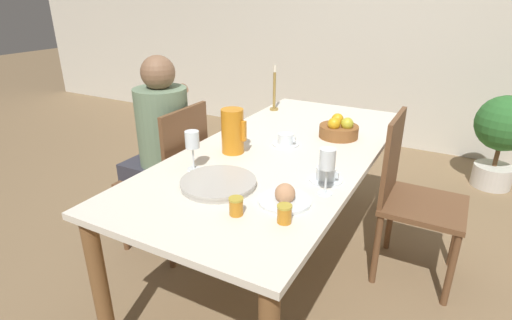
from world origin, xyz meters
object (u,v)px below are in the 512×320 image
(chair_opposite, at_px, (411,195))
(potted_plant, at_px, (503,133))
(teacup_near_person, at_px, (326,175))
(serving_tray, at_px, (218,183))
(person_seated, at_px, (160,138))
(teacup_across, at_px, (286,140))
(bread_plate, at_px, (285,197))
(candlestick_tall, at_px, (274,93))
(chair_person_side, at_px, (172,176))
(wine_glass_water, at_px, (327,161))
(jam_jar_red, at_px, (284,213))
(fruit_bowl, at_px, (339,129))
(red_pitcher, at_px, (233,131))
(jam_jar_amber, at_px, (236,205))
(wine_glass_juice, at_px, (192,142))

(chair_opposite, height_order, potted_plant, chair_opposite)
(teacup_near_person, bearing_deg, serving_tray, -144.50)
(person_seated, bearing_deg, teacup_across, -73.63)
(person_seated, height_order, bread_plate, person_seated)
(candlestick_tall, bearing_deg, chair_person_side, -107.39)
(teacup_near_person, bearing_deg, wine_glass_water, -71.97)
(jam_jar_red, bearing_deg, potted_plant, 71.82)
(fruit_bowl, bearing_deg, chair_person_side, -149.55)
(chair_opposite, xyz_separation_m, wine_glass_water, (-0.28, -0.65, 0.38))
(wine_glass_water, relative_size, potted_plant, 0.26)
(fruit_bowl, relative_size, candlestick_tall, 0.70)
(jam_jar_red, height_order, candlestick_tall, candlestick_tall)
(candlestick_tall, distance_m, potted_plant, 1.89)
(chair_person_side, relative_size, red_pitcher, 3.95)
(teacup_across, height_order, potted_plant, teacup_across)
(chair_person_side, bearing_deg, teacup_across, -69.28)
(chair_person_side, height_order, jam_jar_red, chair_person_side)
(chair_person_side, distance_m, chair_opposite, 1.36)
(red_pitcher, relative_size, candlestick_tall, 0.73)
(serving_tray, bearing_deg, fruit_bowl, 73.40)
(chair_opposite, height_order, bread_plate, chair_opposite)
(person_seated, relative_size, jam_jar_amber, 16.92)
(wine_glass_juice, height_order, potted_plant, wine_glass_juice)
(chair_person_side, xyz_separation_m, wine_glass_water, (1.02, -0.22, 0.38))
(person_seated, relative_size, teacup_across, 8.02)
(wine_glass_juice, bearing_deg, candlestick_tall, 96.28)
(jam_jar_amber, bearing_deg, teacup_across, 100.92)
(chair_opposite, relative_size, serving_tray, 2.78)
(jam_jar_amber, xyz_separation_m, fruit_bowl, (0.07, 1.03, 0.01))
(fruit_bowl, relative_size, potted_plant, 0.29)
(jam_jar_amber, bearing_deg, red_pitcher, 122.70)
(bread_plate, bearing_deg, jam_jar_red, -66.08)
(jam_jar_amber, bearing_deg, bread_plate, 55.24)
(red_pitcher, relative_size, fruit_bowl, 1.04)
(fruit_bowl, bearing_deg, teacup_near_person, -77.47)
(jam_jar_amber, height_order, candlestick_tall, candlestick_tall)
(teacup_across, height_order, jam_jar_red, jam_jar_red)
(jam_jar_red, bearing_deg, jam_jar_amber, -168.86)
(candlestick_tall, xyz_separation_m, potted_plant, (1.50, 1.09, -0.38))
(person_seated, xyz_separation_m, candlestick_tall, (0.35, 0.81, 0.14))
(wine_glass_water, bearing_deg, candlestick_tall, 125.59)
(serving_tray, distance_m, fruit_bowl, 0.90)
(wine_glass_water, height_order, jam_jar_red, wine_glass_water)
(teacup_near_person, bearing_deg, chair_opposite, 58.73)
(red_pitcher, height_order, wine_glass_water, red_pitcher)
(chair_opposite, relative_size, potted_plant, 1.20)
(person_seated, distance_m, jam_jar_red, 1.17)
(person_seated, xyz_separation_m, teacup_across, (0.72, 0.21, 0.04))
(bread_plate, bearing_deg, red_pitcher, 142.07)
(chair_opposite, bearing_deg, person_seated, -73.72)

